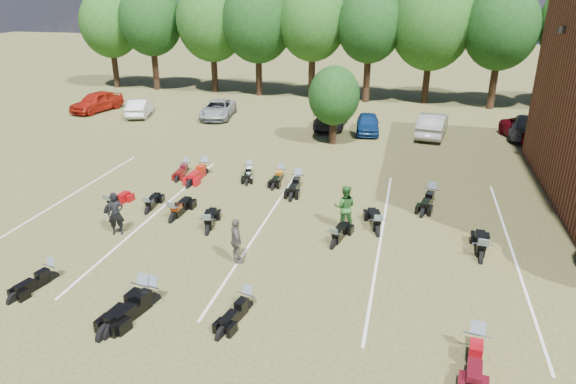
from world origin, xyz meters
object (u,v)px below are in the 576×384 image
(motorcycle_7, at_px, (109,211))
(motorcycle_14, at_px, (186,172))
(car_4, at_px, (368,123))
(person_green, at_px, (345,207))
(motorcycle_3, at_px, (152,303))
(car_0, at_px, (97,102))
(person_black, at_px, (116,214))
(person_grey, at_px, (236,241))

(motorcycle_7, distance_m, motorcycle_14, 5.77)
(car_4, xyz_separation_m, person_green, (0.49, -15.11, 0.30))
(motorcycle_3, relative_size, motorcycle_7, 1.17)
(motorcycle_7, bearing_deg, motorcycle_14, -95.37)
(car_0, xyz_separation_m, person_black, (13.23, -19.13, 0.12))
(person_green, bearing_deg, car_4, -94.13)
(person_green, relative_size, motorcycle_14, 0.94)
(person_black, relative_size, motorcycle_3, 0.74)
(car_0, bearing_deg, motorcycle_3, -40.94)
(car_0, bearing_deg, motorcycle_7, -42.90)
(motorcycle_3, bearing_deg, car_4, 91.78)
(person_green, bearing_deg, person_black, 11.23)
(person_black, height_order, motorcycle_7, person_black)
(person_grey, xyz_separation_m, motorcycle_7, (-7.14, 2.99, -0.88))
(car_4, distance_m, motorcycle_3, 22.60)
(motorcycle_3, distance_m, motorcycle_14, 12.48)
(motorcycle_14, bearing_deg, person_grey, -61.68)
(car_0, height_order, motorcycle_3, car_0)
(person_black, relative_size, person_grey, 1.03)
(car_4, relative_size, person_green, 2.01)
(motorcycle_3, relative_size, motorcycle_14, 1.21)
(person_green, height_order, motorcycle_3, person_green)
(car_4, bearing_deg, person_grey, -104.48)
(person_black, bearing_deg, car_0, 101.55)
(person_black, xyz_separation_m, person_grey, (5.51, -1.04, -0.02))
(motorcycle_3, bearing_deg, person_green, 67.01)
(car_0, xyz_separation_m, motorcycle_7, (11.60, -17.18, -0.78))
(car_0, xyz_separation_m, person_green, (22.18, -16.35, 0.17))
(car_0, xyz_separation_m, car_4, (21.69, -1.25, -0.13))
(person_black, height_order, person_grey, person_black)
(person_black, xyz_separation_m, person_green, (8.95, 2.77, 0.05))
(person_grey, bearing_deg, motorcycle_7, 36.20)
(car_0, distance_m, person_grey, 27.53)
(person_black, distance_m, motorcycle_14, 7.65)
(motorcycle_7, bearing_deg, person_black, 136.84)
(motorcycle_7, xyz_separation_m, motorcycle_14, (1.23, 5.64, 0.00))
(motorcycle_7, bearing_deg, car_4, -115.38)
(car_4, xyz_separation_m, person_black, (-8.46, -17.88, 0.25))
(motorcycle_3, distance_m, motorcycle_7, 8.14)
(car_4, height_order, person_black, person_black)
(person_grey, relative_size, motorcycle_7, 0.84)
(person_grey, distance_m, motorcycle_14, 10.49)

